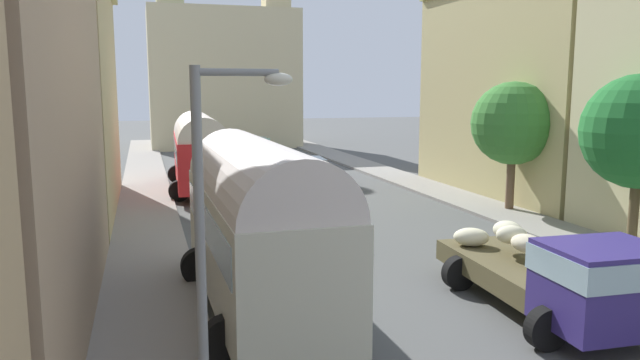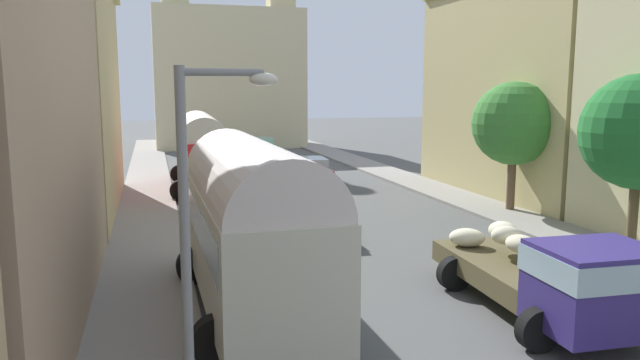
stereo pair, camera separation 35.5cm
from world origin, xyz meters
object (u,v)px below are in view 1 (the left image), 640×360
parked_bus_1 (199,148)px  car_2 (313,215)px  car_0 (311,171)px  car_3 (263,182)px  streetlamp_near (214,215)px  parked_bus_0 (258,219)px  cargo_truck_0 (560,273)px  car_1 (258,147)px  car_4 (237,166)px

parked_bus_1 → car_2: parked_bus_1 is taller
car_0 → car_3: bearing=-136.6°
parked_bus_1 → streetlamp_near: size_ratio=1.70×
parked_bus_0 → car_3: parked_bus_0 is taller
cargo_truck_0 → car_1: size_ratio=1.68×
car_4 → cargo_truck_0: bearing=-81.4°
car_0 → car_1: size_ratio=1.10×
parked_bus_1 → cargo_truck_0: bearing=-73.4°
streetlamp_near → car_0: bearing=70.9°
streetlamp_near → parked_bus_0: bearing=71.6°
cargo_truck_0 → car_4: size_ratio=1.49×
parked_bus_1 → car_0: bearing=2.1°
car_1 → streetlamp_near: streetlamp_near is taller
streetlamp_near → car_4: bearing=80.7°
parked_bus_1 → car_2: size_ratio=2.34×
parked_bus_1 → car_0: size_ratio=2.23×
car_0 → car_3: (-3.38, -3.20, -0.01)m
car_1 → car_3: size_ratio=0.96×
cargo_truck_0 → car_0: cargo_truck_0 is taller
car_2 → car_4: size_ratio=0.93×
cargo_truck_0 → car_3: (-3.39, 17.72, -0.41)m
car_0 → car_2: size_ratio=1.05×
car_4 → parked_bus_1: bearing=-125.3°
car_0 → car_3: car_0 is taller
parked_bus_0 → car_2: 8.00m
cargo_truck_0 → car_3: cargo_truck_0 is taller
car_3 → car_4: 6.53m
cargo_truck_0 → car_3: size_ratio=1.61×
parked_bus_1 → car_2: bearing=-74.5°
car_0 → car_4: 4.93m
car_4 → streetlamp_near: 26.75m
parked_bus_0 → car_2: parked_bus_0 is taller
parked_bus_0 → car_3: (3.04, 15.20, -1.54)m
parked_bus_0 → car_1: size_ratio=2.13×
parked_bus_1 → cargo_truck_0: parked_bus_1 is taller
car_1 → parked_bus_1: bearing=-111.3°
parked_bus_1 → car_0: 6.33m
streetlamp_near → car_1: bearing=78.5°
streetlamp_near → parked_bus_1: bearing=85.5°
parked_bus_0 → cargo_truck_0: (6.43, -2.52, -1.13)m
car_1 → car_3: 18.34m
parked_bus_0 → parked_bus_1: size_ratio=0.87×
car_1 → car_0: bearing=-88.9°
parked_bus_0 → streetlamp_near: (-1.52, -4.55, 1.10)m
parked_bus_0 → streetlamp_near: 4.92m
parked_bus_1 → car_0: parked_bus_1 is taller
car_1 → cargo_truck_0: bearing=-89.5°
car_2 → streetlamp_near: 12.90m
cargo_truck_0 → car_1: (-0.28, 35.79, -0.40)m
parked_bus_0 → car_2: (3.34, 7.09, -1.57)m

